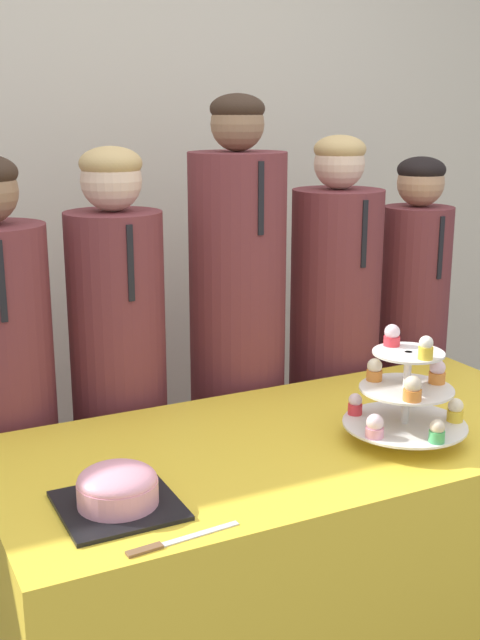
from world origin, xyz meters
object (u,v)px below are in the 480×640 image
Objects in this scene: cake_knife at (165,544)px; student_3 at (333,366)px; student_1 at (120,401)px; student_4 at (411,358)px; cupcake_stand at (407,395)px; round_cake at (118,489)px; student_2 at (238,363)px; student_0 at (3,424)px.

cake_knife is 0.17× the size of student_3.
student_4 is (1.14, -0.00, -0.02)m from student_1.
student_3 reaches higher than student_1.
cupcake_stand is (0.75, 0.21, 0.13)m from cake_knife.
cake_knife is at bearing -79.73° from round_cake.
student_2 reaches higher than cupcake_stand.
cake_knife is (0.03, -0.19, -0.04)m from round_cake.
student_3 is 1.06× the size of student_4.
student_3 is (0.25, 0.72, -0.17)m from cupcake_stand.
cake_knife is 1.37m from student_3.
cupcake_stand is 0.22× the size of student_1.
student_4 is at bearing -0.00° from student_0.
cake_knife is 0.18× the size of student_4.
student_0 is (-0.11, 0.74, -0.10)m from round_cake.
student_4 is (0.60, 0.72, -0.19)m from cupcake_stand.
student_0 is 1.03× the size of student_4.
student_1 is at bearing 71.57° from round_cake.
cake_knife is 0.17× the size of student_1.
cake_knife is 1.64m from student_4.
student_0 is 0.99× the size of student_1.
student_4 is (1.38, 0.74, -0.10)m from round_cake.
student_2 reaches higher than student_0.
student_2 is at bearing 180.00° from student_3.
student_3 is at bearing 35.46° from round_cake.
student_3 is at bearing 180.00° from student_4.
student_2 is (0.62, 0.93, 0.02)m from cake_knife.
student_2 is 1.09× the size of student_3.
cake_knife is at bearing -80.92° from student_0.
student_1 is 0.42m from student_2.
student_1 is at bearing -180.00° from student_3.
student_2 is 0.73m from student_4.
student_4 reaches higher than cupcake_stand.
round_cake is 0.20m from cake_knife.
student_0 is 0.90× the size of student_2.
student_0 is at bearing 180.00° from student_4.
student_0 is at bearing 141.23° from cupcake_stand.
student_2 is (0.77, 0.00, 0.08)m from student_0.
student_2 reaches higher than student_4.
student_0 is 1.15m from student_3.
student_4 reaches higher than cake_knife.
student_0 is at bearing 94.41° from cake_knife.
cake_knife is 1.12m from student_2.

